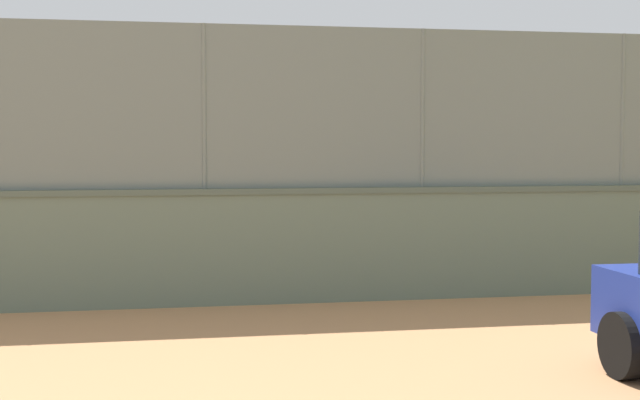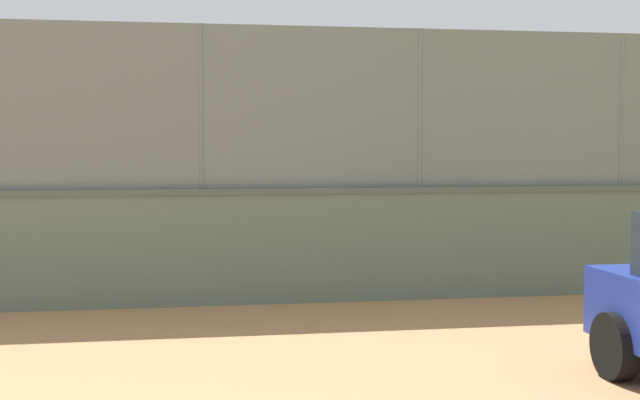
# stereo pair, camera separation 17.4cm
# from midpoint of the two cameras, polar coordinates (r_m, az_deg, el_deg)

# --- Properties ---
(ground_plane) EXTENTS (260.00, 260.00, 0.00)m
(ground_plane) POSITION_cam_midpoint_polar(r_m,az_deg,el_deg) (22.24, -1.49, -1.90)
(ground_plane) COLOR tan
(perimeter_wall) EXTENTS (30.70, 1.49, 1.57)m
(perimeter_wall) POSITION_cam_midpoint_polar(r_m,az_deg,el_deg) (13.32, 19.48, -2.39)
(perimeter_wall) COLOR slate
(perimeter_wall) RESTS_ON ground_plane
(fence_panel_on_wall) EXTENTS (30.14, 1.18, 2.18)m
(fence_panel_on_wall) POSITION_cam_midpoint_polar(r_m,az_deg,el_deg) (13.26, 19.65, 5.66)
(fence_panel_on_wall) COLOR slate
(fence_panel_on_wall) RESTS_ON perimeter_wall
(player_baseline_waiting) EXTENTS (1.19, 0.72, 1.54)m
(player_baseline_waiting) POSITION_cam_midpoint_polar(r_m,az_deg,el_deg) (16.75, 3.83, -0.61)
(player_baseline_waiting) COLOR #591919
(player_baseline_waiting) RESTS_ON ground_plane
(player_foreground_swinging) EXTENTS (1.20, 0.70, 1.46)m
(player_foreground_swinging) POSITION_cam_midpoint_polar(r_m,az_deg,el_deg) (21.26, -6.11, 0.14)
(player_foreground_swinging) COLOR black
(player_foreground_swinging) RESTS_ON ground_plane
(player_at_service_line) EXTENTS (0.89, 1.00, 1.48)m
(player_at_service_line) POSITION_cam_midpoint_polar(r_m,az_deg,el_deg) (14.89, -18.07, -1.47)
(player_at_service_line) COLOR #591919
(player_at_service_line) RESTS_ON ground_plane
(sports_ball) EXTENTS (0.12, 0.12, 0.12)m
(sports_ball) POSITION_cam_midpoint_polar(r_m,az_deg,el_deg) (16.08, 7.67, -3.85)
(sports_ball) COLOR yellow
(sports_ball) RESTS_ON ground_plane
(spare_ball_by_wall) EXTENTS (0.12, 0.12, 0.12)m
(spare_ball_by_wall) POSITION_cam_midpoint_polar(r_m,az_deg,el_deg) (14.83, 17.14, -4.59)
(spare_ball_by_wall) COLOR white
(spare_ball_by_wall) RESTS_ON ground_plane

